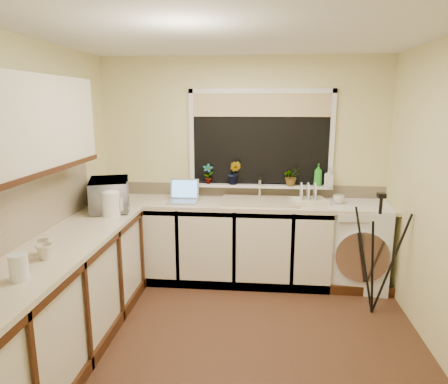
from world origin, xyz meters
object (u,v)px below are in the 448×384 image
Objects in this scene: microwave at (110,195)px; plant_a at (208,174)px; kettle at (111,204)px; cup_left at (45,252)px; soap_bottle_green at (318,175)px; laptop at (183,196)px; plant_d at (291,176)px; washing_machine at (356,244)px; tripod at (377,255)px; steel_jar at (44,247)px; cup_back at (339,199)px; soap_bottle_clear at (329,177)px; dish_rack at (309,201)px; plant_b at (234,173)px; glass_jug at (19,267)px.

plant_a is at bearing -73.35° from microwave.
cup_left is at bearing -93.10° from kettle.
soap_bottle_green is at bearing 23.71° from kettle.
plant_d is (1.17, 0.23, 0.19)m from laptop.
washing_machine is at bearing -6.89° from plant_a.
laptop is at bearing 158.84° from tripod.
soap_bottle_green reaches higher than cup_left.
plant_d reaches higher than tripod.
plant_a is (0.92, 1.89, 0.21)m from steel_jar.
laptop is 0.40m from plant_a.
soap_bottle_green reaches higher than plant_d.
cup_left reaches higher than cup_back.
plant_a is (-1.68, 0.84, 0.58)m from tripod.
laptop is at bearing 67.36° from steel_jar.
steel_jar is at bearing -134.70° from plant_d.
washing_machine is at bearing 89.86° from tripod.
kettle reaches higher than steel_jar.
soap_bottle_clear is (1.34, -0.02, -0.01)m from plant_a.
plant_d is (-0.70, 0.18, 0.70)m from washing_machine.
laptop is 2.82× the size of cup_left.
steel_jar is at bearing -139.26° from washing_machine.
tripod is (0.56, -0.61, -0.35)m from dish_rack.
kettle is 0.41× the size of microwave.
kettle is 2.01× the size of cup_left.
cup_back is (2.35, 1.69, -0.01)m from steel_jar.
cup_left is at bearing -120.64° from plant_b.
steel_jar is 2.25m from plant_b.
kettle is 2.52m from tripod.
tripod is at bearing -78.92° from washing_machine.
washing_machine is at bearing -30.88° from soap_bottle_clear.
plant_b reaches higher than glass_jug.
plant_a reaches higher than plant_d.
soap_bottle_clear is (2.18, 2.30, 0.17)m from glass_jug.
tripod is 5.10× the size of plant_a.
steel_jar is at bearing -144.25° from cup_back.
glass_jug is 1.44× the size of cup_left.
cup_left reaches higher than dish_rack.
soap_bottle_green is 2.20× the size of cup_left.
soap_bottle_clear is 2.96m from cup_left.
plant_a is at bearing 179.07° from soap_bottle_clear.
plant_d is at bearing 128.27° from tripod.
plant_b reaches higher than cup_left.
microwave is (-2.54, -0.45, 0.60)m from washing_machine.
cup_left is at bearing -142.15° from cup_back.
dish_rack is (-0.52, -0.03, 0.47)m from washing_machine.
glass_jug is 2.47m from plant_a.
laptop is 1.60m from soap_bottle_clear.
plant_d reaches higher than cup_back.
tripod reaches higher than dish_rack.
glass_jug reaches higher than cup_left.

